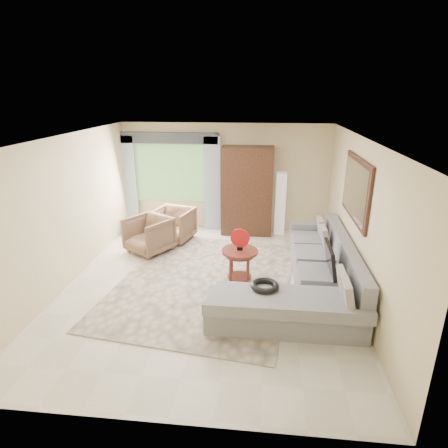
# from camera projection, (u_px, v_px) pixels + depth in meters

# --- Properties ---
(ground) EXTENTS (6.00, 6.00, 0.00)m
(ground) POSITION_uv_depth(u_px,v_px,m) (208.00, 285.00, 6.74)
(ground) COLOR silver
(ground) RESTS_ON ground
(area_rug) EXTENTS (3.51, 4.37, 0.02)m
(area_rug) POSITION_uv_depth(u_px,v_px,m) (206.00, 281.00, 6.87)
(area_rug) COLOR beige
(area_rug) RESTS_ON ground
(sectional_sofa) EXTENTS (2.30, 3.46, 0.90)m
(sectional_sofa) POSITION_uv_depth(u_px,v_px,m) (311.00, 280.00, 6.30)
(sectional_sofa) COLOR gray
(sectional_sofa) RESTS_ON ground
(tv_screen) EXTENTS (0.14, 0.74, 0.48)m
(tv_screen) POSITION_uv_depth(u_px,v_px,m) (330.00, 259.00, 6.07)
(tv_screen) COLOR black
(tv_screen) RESTS_ON sectional_sofa
(garden_hose) EXTENTS (0.43, 0.43, 0.09)m
(garden_hose) POSITION_uv_depth(u_px,v_px,m) (265.00, 286.00, 5.60)
(garden_hose) COLOR black
(garden_hose) RESTS_ON sectional_sofa
(coffee_table) EXTENTS (0.65, 0.65, 0.65)m
(coffee_table) POSITION_uv_depth(u_px,v_px,m) (240.00, 266.00, 6.70)
(coffee_table) COLOR #531E16
(coffee_table) RESTS_ON ground
(red_disc) EXTENTS (0.34, 0.07, 0.34)m
(red_disc) POSITION_uv_depth(u_px,v_px,m) (240.00, 238.00, 6.52)
(red_disc) COLOR red
(red_disc) RESTS_ON coffee_table
(armchair_left) EXTENTS (1.16, 1.16, 0.78)m
(armchair_left) POSITION_uv_depth(u_px,v_px,m) (149.00, 235.00, 8.01)
(armchair_left) COLOR brown
(armchair_left) RESTS_ON ground
(armchair_right) EXTENTS (1.01, 1.03, 0.77)m
(armchair_right) POSITION_uv_depth(u_px,v_px,m) (173.00, 225.00, 8.64)
(armchair_right) COLOR #866549
(armchair_right) RESTS_ON ground
(potted_plant) EXTENTS (0.54, 0.51, 0.48)m
(potted_plant) POSITION_uv_depth(u_px,v_px,m) (131.00, 224.00, 9.07)
(potted_plant) COLOR #999999
(potted_plant) RESTS_ON ground
(armoire) EXTENTS (1.20, 0.55, 2.10)m
(armoire) POSITION_uv_depth(u_px,v_px,m) (247.00, 191.00, 8.88)
(armoire) COLOR black
(armoire) RESTS_ON ground
(floor_lamp) EXTENTS (0.24, 0.24, 1.50)m
(floor_lamp) POSITION_uv_depth(u_px,v_px,m) (280.00, 204.00, 8.96)
(floor_lamp) COLOR silver
(floor_lamp) RESTS_ON ground
(window) EXTENTS (1.80, 0.04, 1.40)m
(window) POSITION_uv_depth(u_px,v_px,m) (170.00, 173.00, 9.18)
(window) COLOR #669E59
(window) RESTS_ON wall_back
(curtain_left) EXTENTS (0.40, 0.08, 2.30)m
(curtain_left) POSITION_uv_depth(u_px,v_px,m) (129.00, 183.00, 9.29)
(curtain_left) COLOR #9EB7CC
(curtain_left) RESTS_ON ground
(curtain_right) EXTENTS (0.40, 0.08, 2.30)m
(curtain_right) POSITION_uv_depth(u_px,v_px,m) (212.00, 185.00, 9.08)
(curtain_right) COLOR #9EB7CC
(curtain_right) RESTS_ON ground
(valance) EXTENTS (2.40, 0.12, 0.26)m
(valance) POSITION_uv_depth(u_px,v_px,m) (168.00, 138.00, 8.83)
(valance) COLOR #1E232D
(valance) RESTS_ON wall_back
(wall_mirror) EXTENTS (0.05, 1.70, 1.05)m
(wall_mirror) POSITION_uv_depth(u_px,v_px,m) (356.00, 189.00, 6.23)
(wall_mirror) COLOR black
(wall_mirror) RESTS_ON wall_right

